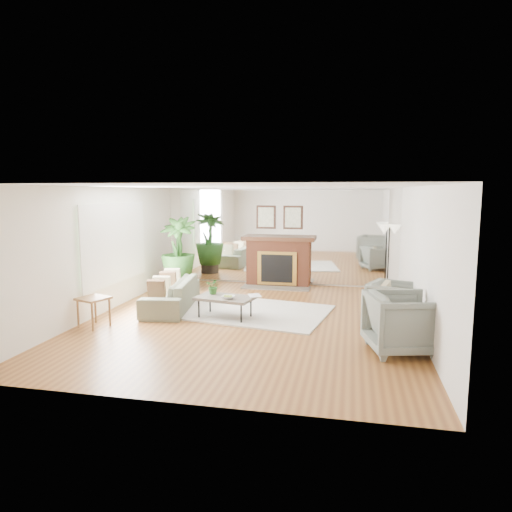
% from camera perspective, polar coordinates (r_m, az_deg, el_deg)
% --- Properties ---
extents(ground, '(7.00, 7.00, 0.00)m').
position_cam_1_polar(ground, '(8.69, -0.67, -8.02)').
color(ground, brown).
rests_on(ground, ground).
extents(wall_left, '(0.02, 7.00, 2.50)m').
position_cam_1_polar(wall_left, '(9.53, -18.53, 0.67)').
color(wall_left, white).
rests_on(wall_left, ground).
extents(wall_right, '(0.02, 7.00, 2.50)m').
position_cam_1_polar(wall_right, '(8.31, 19.87, -0.42)').
color(wall_right, white).
rests_on(wall_right, ground).
extents(wall_back, '(6.00, 0.02, 2.50)m').
position_cam_1_polar(wall_back, '(11.84, 2.98, 2.45)').
color(wall_back, white).
rests_on(wall_back, ground).
extents(mirror_panel, '(5.40, 0.04, 2.40)m').
position_cam_1_polar(mirror_panel, '(11.82, 2.97, 2.44)').
color(mirror_panel, silver).
rests_on(mirror_panel, wall_back).
extents(window_panel, '(0.04, 2.40, 1.50)m').
position_cam_1_polar(window_panel, '(9.85, -17.23, 1.54)').
color(window_panel, '#B2E09E').
rests_on(window_panel, wall_left).
extents(fireplace, '(1.85, 0.83, 2.05)m').
position_cam_1_polar(fireplace, '(11.68, 2.78, -0.54)').
color(fireplace, brown).
rests_on(fireplace, ground).
extents(area_rug, '(3.24, 2.56, 0.03)m').
position_cam_1_polar(area_rug, '(9.23, -0.44, -6.95)').
color(area_rug, silver).
rests_on(area_rug, ground).
extents(coffee_table, '(1.16, 0.81, 0.43)m').
position_cam_1_polar(coffee_table, '(8.72, -3.91, -5.32)').
color(coffee_table, '#665D50').
rests_on(coffee_table, ground).
extents(sofa, '(1.11, 2.17, 0.61)m').
position_cam_1_polar(sofa, '(9.62, -10.56, -4.70)').
color(sofa, slate).
rests_on(sofa, ground).
extents(armchair_back, '(1.03, 1.02, 0.73)m').
position_cam_1_polar(armchair_back, '(9.01, 16.61, -5.38)').
color(armchair_back, slate).
rests_on(armchair_back, ground).
extents(armchair_front, '(1.20, 1.18, 0.91)m').
position_cam_1_polar(armchair_front, '(7.26, 17.80, -7.96)').
color(armchair_front, slate).
rests_on(armchair_front, ground).
extents(side_table, '(0.60, 0.60, 0.54)m').
position_cam_1_polar(side_table, '(8.66, -19.66, -5.46)').
color(side_table, brown).
rests_on(side_table, ground).
extents(potted_ficus, '(0.90, 0.90, 1.79)m').
position_cam_1_polar(potted_ficus, '(11.23, -9.69, 0.54)').
color(potted_ficus, black).
rests_on(potted_ficus, ground).
extents(floor_lamp, '(0.53, 0.29, 1.63)m').
position_cam_1_polar(floor_lamp, '(11.28, 16.32, 2.57)').
color(floor_lamp, black).
rests_on(floor_lamp, ground).
extents(tabletop_plant, '(0.32, 0.30, 0.31)m').
position_cam_1_polar(tabletop_plant, '(8.92, -5.33, -3.79)').
color(tabletop_plant, '#2D6023').
rests_on(tabletop_plant, coffee_table).
extents(fruit_bowl, '(0.26, 0.26, 0.06)m').
position_cam_1_polar(fruit_bowl, '(8.54, -3.52, -5.16)').
color(fruit_bowl, brown).
rests_on(fruit_bowl, coffee_table).
extents(book, '(0.32, 0.36, 0.02)m').
position_cam_1_polar(book, '(8.70, -0.88, -5.02)').
color(book, brown).
rests_on(book, coffee_table).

